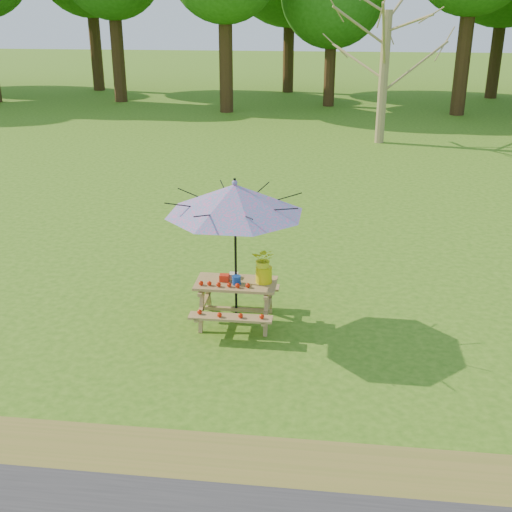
# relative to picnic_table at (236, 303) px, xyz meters

# --- Properties ---
(ground) EXTENTS (120.00, 120.00, 0.00)m
(ground) POSITION_rel_picnic_table_xyz_m (-1.24, -0.50, -0.33)
(ground) COLOR #326413
(ground) RESTS_ON ground
(drygrass_strip) EXTENTS (120.00, 1.20, 0.01)m
(drygrass_strip) POSITION_rel_picnic_table_xyz_m (-1.24, -3.30, -0.32)
(drygrass_strip) COLOR olive
(drygrass_strip) RESTS_ON ground
(picnic_table) EXTENTS (1.20, 1.32, 0.67)m
(picnic_table) POSITION_rel_picnic_table_xyz_m (0.00, 0.00, 0.00)
(picnic_table) COLOR olive
(picnic_table) RESTS_ON ground
(patio_umbrella) EXTENTS (2.62, 2.62, 2.25)m
(patio_umbrella) POSITION_rel_picnic_table_xyz_m (0.00, 0.00, 1.62)
(patio_umbrella) COLOR black
(patio_umbrella) RESTS_ON ground
(produce_bins) EXTENTS (0.33, 0.37, 0.13)m
(produce_bins) POSITION_rel_picnic_table_xyz_m (-0.06, 0.01, 0.40)
(produce_bins) COLOR red
(produce_bins) RESTS_ON picnic_table
(tomatoes_row) EXTENTS (0.77, 0.13, 0.07)m
(tomatoes_row) POSITION_rel_picnic_table_xyz_m (-0.15, -0.18, 0.38)
(tomatoes_row) COLOR red
(tomatoes_row) RESTS_ON picnic_table
(flower_bucket) EXTENTS (0.36, 0.32, 0.55)m
(flower_bucket) POSITION_rel_picnic_table_xyz_m (0.41, 0.05, 0.64)
(flower_bucket) COLOR yellow
(flower_bucket) RESTS_ON picnic_table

